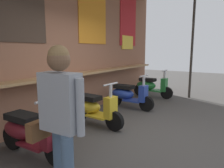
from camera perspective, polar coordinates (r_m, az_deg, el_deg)
name	(u,v)px	position (r m, az deg, el deg)	size (l,w,h in m)	color
ground_plane	(138,135)	(4.13, 7.14, -13.85)	(25.84, 25.84, 0.00)	#474442
market_stall_facade	(64,30)	(4.92, -13.19, 14.39)	(9.23, 2.35, 3.76)	#8C5B44
scooter_maroon	(29,132)	(3.48, -21.95, -12.07)	(0.46, 1.40, 0.97)	maroon
scooter_yellow	(93,108)	(4.52, -5.36, -6.50)	(0.47, 1.40, 0.97)	gold
scooter_blue	(128,94)	(5.83, 4.33, -2.90)	(0.46, 1.40, 0.97)	#233D9E
scooter_green	(151,86)	(7.34, 10.60, -0.51)	(0.46, 1.40, 0.97)	#237533
shopper_with_handbag	(60,111)	(2.14, -14.24, -7.32)	(0.32, 0.66, 1.67)	slate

